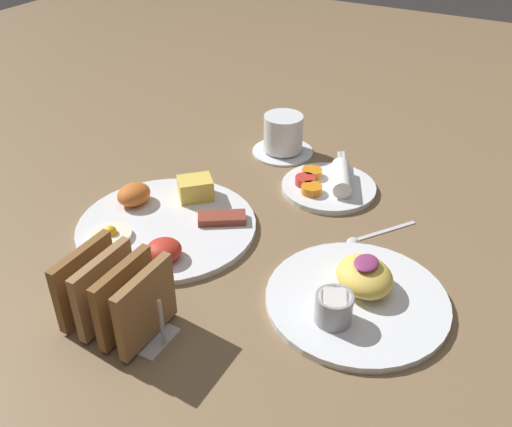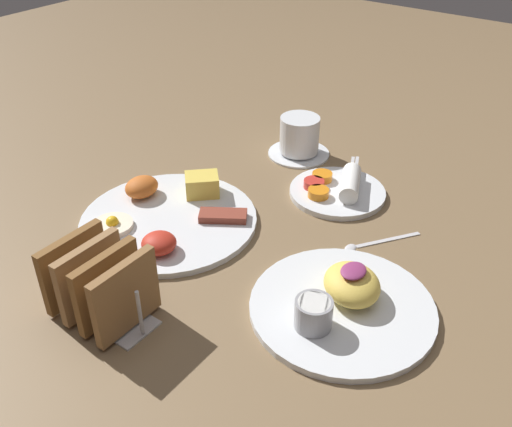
{
  "view_description": "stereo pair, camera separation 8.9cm",
  "coord_description": "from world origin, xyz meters",
  "px_view_note": "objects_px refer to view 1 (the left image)",
  "views": [
    {
      "loc": [
        -0.6,
        -0.32,
        0.53
      ],
      "look_at": [
        0.04,
        0.04,
        0.03
      ],
      "focal_mm": 40.0,
      "sensor_mm": 36.0,
      "label": 1
    },
    {
      "loc": [
        -0.56,
        -0.39,
        0.53
      ],
      "look_at": [
        0.04,
        0.04,
        0.03
      ],
      "focal_mm": 40.0,
      "sensor_mm": 36.0,
      "label": 2
    }
  ],
  "objects_px": {
    "coffee_cup": "(283,136)",
    "toast_rack": "(115,297)",
    "plate_condiments": "(329,184)",
    "plate_foreground": "(357,294)",
    "plate_breakfast": "(166,222)"
  },
  "relations": [
    {
      "from": "plate_breakfast",
      "to": "toast_rack",
      "type": "distance_m",
      "value": 0.22
    },
    {
      "from": "plate_foreground",
      "to": "coffee_cup",
      "type": "height_order",
      "value": "coffee_cup"
    },
    {
      "from": "coffee_cup",
      "to": "toast_rack",
      "type": "bearing_deg",
      "value": -176.3
    },
    {
      "from": "plate_condiments",
      "to": "toast_rack",
      "type": "bearing_deg",
      "value": 166.99
    },
    {
      "from": "plate_breakfast",
      "to": "toast_rack",
      "type": "bearing_deg",
      "value": -158.59
    },
    {
      "from": "plate_condiments",
      "to": "plate_foreground",
      "type": "xyz_separation_m",
      "value": [
        -0.25,
        -0.15,
        0.0
      ]
    },
    {
      "from": "plate_condiments",
      "to": "coffee_cup",
      "type": "distance_m",
      "value": 0.16
    },
    {
      "from": "plate_condiments",
      "to": "plate_foreground",
      "type": "height_order",
      "value": "plate_foreground"
    },
    {
      "from": "plate_breakfast",
      "to": "plate_foreground",
      "type": "distance_m",
      "value": 0.33
    },
    {
      "from": "plate_condiments",
      "to": "coffee_cup",
      "type": "relative_size",
      "value": 1.52
    },
    {
      "from": "plate_breakfast",
      "to": "coffee_cup",
      "type": "bearing_deg",
      "value": -8.28
    },
    {
      "from": "plate_foreground",
      "to": "toast_rack",
      "type": "distance_m",
      "value": 0.31
    },
    {
      "from": "plate_foreground",
      "to": "coffee_cup",
      "type": "distance_m",
      "value": 0.44
    },
    {
      "from": "plate_condiments",
      "to": "coffee_cup",
      "type": "xyz_separation_m",
      "value": [
        0.09,
        0.14,
        0.02
      ]
    },
    {
      "from": "plate_breakfast",
      "to": "plate_foreground",
      "type": "bearing_deg",
      "value": -93.25
    }
  ]
}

